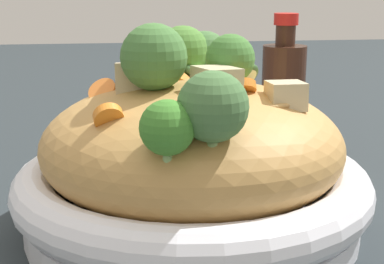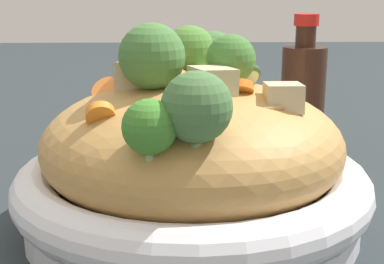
{
  "view_description": "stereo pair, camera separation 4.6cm",
  "coord_description": "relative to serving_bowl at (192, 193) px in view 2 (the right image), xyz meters",
  "views": [
    {
      "loc": [
        -0.44,
        0.06,
        0.2
      ],
      "look_at": [
        0.0,
        0.0,
        0.08
      ],
      "focal_mm": 53.03,
      "sensor_mm": 36.0,
      "label": 1
    },
    {
      "loc": [
        -0.44,
        0.01,
        0.2
      ],
      "look_at": [
        0.0,
        0.0,
        0.08
      ],
      "focal_mm": 53.03,
      "sensor_mm": 36.0,
      "label": 2
    }
  ],
  "objects": [
    {
      "name": "ground_plane",
      "position": [
        0.0,
        0.0,
        -0.03
      ],
      "size": [
        3.0,
        3.0,
        0.0
      ],
      "primitive_type": "plane",
      "color": "#282F33"
    },
    {
      "name": "serving_bowl",
      "position": [
        0.0,
        0.0,
        0.0
      ],
      "size": [
        0.29,
        0.29,
        0.06
      ],
      "color": "white",
      "rests_on": "ground_plane"
    },
    {
      "name": "noodle_heap",
      "position": [
        -0.0,
        -0.0,
        0.04
      ],
      "size": [
        0.24,
        0.24,
        0.1
      ],
      "color": "tan",
      "rests_on": "serving_bowl"
    },
    {
      "name": "broccoli_florets",
      "position": [
        -0.0,
        0.0,
        0.1
      ],
      "size": [
        0.23,
        0.11,
        0.09
      ],
      "color": "#90B971",
      "rests_on": "serving_bowl"
    },
    {
      "name": "carrot_coins",
      "position": [
        -0.01,
        0.01,
        0.09
      ],
      "size": [
        0.1,
        0.13,
        0.04
      ],
      "color": "orange",
      "rests_on": "serving_bowl"
    },
    {
      "name": "zucchini_slices",
      "position": [
        0.03,
        -0.03,
        0.09
      ],
      "size": [
        0.09,
        0.07,
        0.03
      ],
      "color": "beige",
      "rests_on": "serving_bowl"
    },
    {
      "name": "chicken_chunks",
      "position": [
        -0.01,
        0.0,
        0.09
      ],
      "size": [
        0.1,
        0.14,
        0.03
      ],
      "color": "#C5B087",
      "rests_on": "serving_bowl"
    },
    {
      "name": "soy_sauce_bottle",
      "position": [
        0.19,
        -0.13,
        0.04
      ],
      "size": [
        0.05,
        0.05,
        0.17
      ],
      "color": "#381E14",
      "rests_on": "ground_plane"
    }
  ]
}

